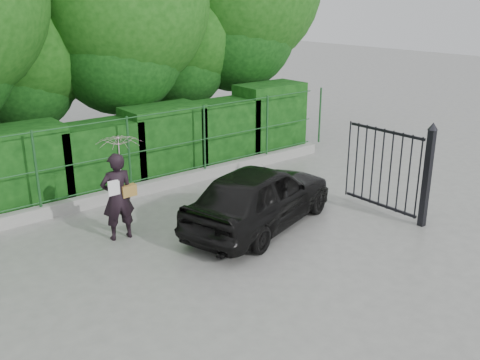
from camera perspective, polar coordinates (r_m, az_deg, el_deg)
ground at (r=10.29m, az=-1.50°, el=-9.24°), size 80.00×80.00×0.00m
kerb at (r=13.77m, az=-12.95°, el=-1.53°), size 14.00×0.25×0.30m
fence at (r=13.54m, az=-12.44°, el=2.83°), size 14.13×0.06×1.80m
hedge at (r=14.35m, az=-15.17°, el=2.80°), size 14.20×1.20×2.23m
trees at (r=16.36m, az=-15.70°, el=17.47°), size 17.10×6.15×8.08m
gate at (r=12.54m, az=17.53°, el=1.03°), size 0.22×2.33×2.36m
woman at (r=11.26m, az=-12.78°, el=0.70°), size 0.99×0.96×2.21m
car at (r=11.75m, az=2.14°, el=-1.69°), size 4.52×2.83×1.43m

